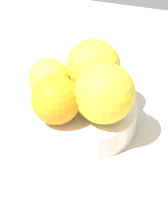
# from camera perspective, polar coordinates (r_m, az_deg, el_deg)

# --- Properties ---
(ground_plane) EXTENTS (1.10, 1.10, 0.02)m
(ground_plane) POSITION_cam_1_polar(r_m,az_deg,el_deg) (0.53, 0.00, -2.92)
(ground_plane) COLOR #BCB29E
(fruit_bowl) EXTENTS (0.17, 0.17, 0.04)m
(fruit_bowl) POSITION_cam_1_polar(r_m,az_deg,el_deg) (0.51, 0.00, -0.46)
(fruit_bowl) COLOR silver
(fruit_bowl) RESTS_ON ground_plane
(orange_in_bowl_0) EXTENTS (0.07, 0.07, 0.07)m
(orange_in_bowl_0) POSITION_cam_1_polar(r_m,az_deg,el_deg) (0.50, -6.51, 5.68)
(orange_in_bowl_0) COLOR yellow
(orange_in_bowl_0) RESTS_ON fruit_bowl
(orange_in_bowl_1) EXTENTS (0.09, 0.09, 0.09)m
(orange_in_bowl_1) POSITION_cam_1_polar(r_m,az_deg,el_deg) (0.45, 3.66, 3.33)
(orange_in_bowl_1) COLOR yellow
(orange_in_bowl_1) RESTS_ON fruit_bowl
(orange_in_bowl_2) EXTENTS (0.07, 0.07, 0.07)m
(orange_in_bowl_2) POSITION_cam_1_polar(r_m,az_deg,el_deg) (0.45, -5.05, 2.15)
(orange_in_bowl_2) COLOR orange
(orange_in_bowl_2) RESTS_ON fruit_bowl
(orange_in_bowl_3) EXTENTS (0.09, 0.09, 0.09)m
(orange_in_bowl_3) POSITION_cam_1_polar(r_m,az_deg,el_deg) (0.51, 1.18, 8.16)
(orange_in_bowl_3) COLOR yellow
(orange_in_bowl_3) RESTS_ON fruit_bowl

